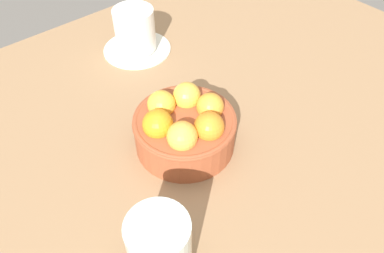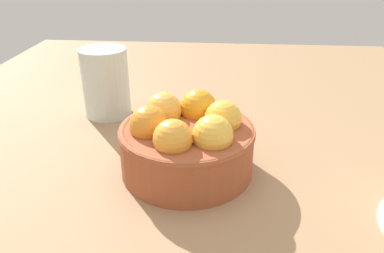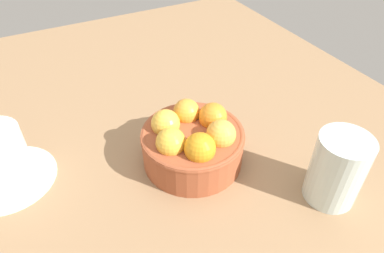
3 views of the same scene
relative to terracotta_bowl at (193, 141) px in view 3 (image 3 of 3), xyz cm
name	(u,v)px [view 3 (image 3 of 3)]	position (x,y,z in cm)	size (l,w,h in cm)	color
ground_plane	(193,166)	(0.04, 0.00, -5.49)	(122.92, 89.56, 3.12)	#997551
terracotta_bowl	(193,141)	(0.00, 0.00, 0.00)	(15.57, 15.57, 8.57)	#9E4C2D
coffee_cup	(0,160)	(9.03, 26.10, 0.03)	(13.65, 13.65, 8.90)	white
water_glass	(337,169)	(-14.98, -13.77, 1.26)	(7.07, 7.07, 10.40)	silver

